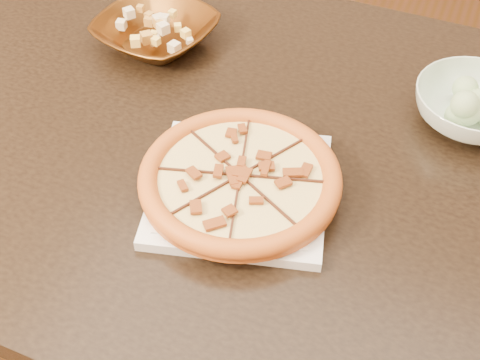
% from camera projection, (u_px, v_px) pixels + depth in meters
% --- Properties ---
extents(dining_table, '(1.54, 1.01, 0.75)m').
position_uv_depth(dining_table, '(207.00, 163.00, 1.21)').
color(dining_table, black).
rests_on(dining_table, floor).
extents(plate, '(0.32, 0.32, 0.02)m').
position_uv_depth(plate, '(240.00, 189.00, 1.02)').
color(plate, white).
rests_on(plate, dining_table).
extents(pizza, '(0.31, 0.31, 0.03)m').
position_uv_depth(pizza, '(240.00, 178.00, 1.01)').
color(pizza, '#C76822').
rests_on(pizza, plate).
extents(bronze_bowl, '(0.26, 0.26, 0.05)m').
position_uv_depth(bronze_bowl, '(156.00, 32.00, 1.29)').
color(bronze_bowl, '#5D3612').
rests_on(bronze_bowl, dining_table).
extents(mixed_dish, '(0.10, 0.10, 0.03)m').
position_uv_depth(mixed_dish, '(154.00, 14.00, 1.26)').
color(mixed_dish, beige).
rests_on(mixed_dish, bronze_bowl).
extents(salad_bowl, '(0.24, 0.24, 0.06)m').
position_uv_depth(salad_bowl, '(474.00, 107.00, 1.13)').
color(salad_bowl, silver).
rests_on(salad_bowl, dining_table).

